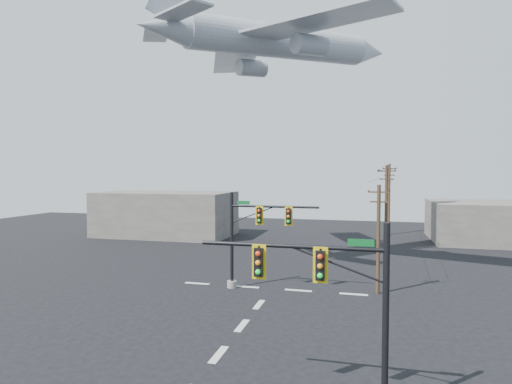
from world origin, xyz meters
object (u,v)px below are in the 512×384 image
(utility_pole_c, at_px, (389,198))
(airliner, at_px, (281,42))
(utility_pole_b, at_px, (386,207))
(signal_mast_far, at_px, (250,237))
(utility_pole_a, at_px, (378,237))
(signal_mast_near, at_px, (342,308))

(utility_pole_c, xyz_separation_m, airliner, (-11.06, -22.53, 15.71))
(utility_pole_b, bearing_deg, signal_mast_far, -119.15)
(signal_mast_far, relative_size, utility_pole_a, 0.92)
(utility_pole_b, xyz_separation_m, utility_pole_c, (1.04, 14.78, 0.21))
(utility_pole_b, bearing_deg, utility_pole_c, 88.33)
(utility_pole_c, bearing_deg, airliner, -137.59)
(signal_mast_far, xyz_separation_m, utility_pole_b, (10.49, 17.11, 1.09))
(utility_pole_a, distance_m, utility_pole_b, 16.10)
(signal_mast_far, bearing_deg, utility_pole_b, 58.49)
(utility_pole_b, distance_m, airliner, 20.35)
(utility_pole_a, relative_size, utility_pole_c, 0.79)
(signal_mast_near, distance_m, utility_pole_a, 15.96)
(utility_pole_b, bearing_deg, airliner, -139.94)
(airliner, bearing_deg, utility_pole_b, -8.52)
(utility_pole_a, bearing_deg, utility_pole_c, 91.38)
(utility_pole_c, bearing_deg, signal_mast_far, -131.31)
(utility_pole_b, bearing_deg, utility_pole_a, -92.06)
(signal_mast_far, relative_size, utility_pole_c, 0.73)
(signal_mast_far, distance_m, airliner, 19.42)
(signal_mast_near, distance_m, airliner, 30.45)
(signal_mast_far, xyz_separation_m, airliner, (0.47, 9.37, 17.01))
(utility_pole_b, relative_size, airliner, 0.41)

